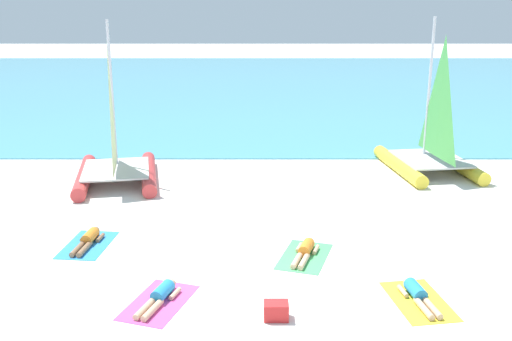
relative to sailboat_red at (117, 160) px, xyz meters
name	(u,v)px	position (x,y,z in m)	size (l,w,h in m)	color
ground_plane	(256,161)	(4.83, 2.81, -0.83)	(120.00, 120.00, 0.00)	white
ocean_water	(257,86)	(4.83, 23.07, -0.80)	(120.00, 40.00, 0.05)	#4C9EB7
sailboat_red	(117,160)	(0.00, 0.00, 0.00)	(3.44, 4.67, 5.54)	#CC3838
sailboat_yellow	(432,150)	(11.32, 1.35, 0.01)	(3.31, 4.63, 5.59)	yellow
towel_leftmost	(89,245)	(0.45, -5.45, -0.82)	(1.10, 1.90, 0.01)	#338CD8
sunbather_leftmost	(90,239)	(0.45, -5.39, -0.69)	(0.58, 1.57, 0.30)	orange
towel_center_left	(160,302)	(2.80, -8.52, -0.82)	(1.10, 1.90, 0.01)	#D84C99
sunbather_center_left	(161,296)	(2.82, -8.45, -0.69)	(0.84, 1.54, 0.30)	#268CCC
towel_center_right	(306,256)	(6.10, -6.18, -0.82)	(1.10, 1.90, 0.01)	#4CB266
sunbather_center_right	(307,251)	(6.12, -6.12, -0.69)	(0.84, 1.54, 0.30)	orange
towel_rightmost	(420,301)	(8.38, -8.46, -0.82)	(1.10, 1.90, 0.01)	yellow
sunbather_rightmost	(419,294)	(8.37, -8.39, -0.69)	(0.64, 1.57, 0.30)	#268CCC
cooler_box	(278,311)	(5.29, -9.18, -0.65)	(0.50, 0.36, 0.36)	red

